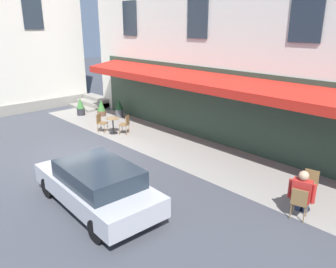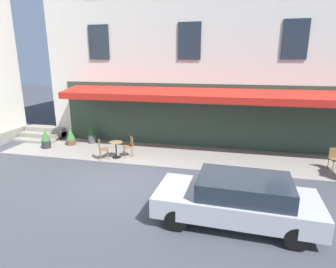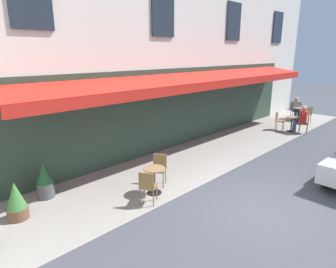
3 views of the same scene
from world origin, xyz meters
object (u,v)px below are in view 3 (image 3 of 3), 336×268
(cafe_chair_wicker_corner_left, at_px, (159,167))
(seated_companion_in_red, at_px, (301,118))
(potted_plant_by_steps, at_px, (16,201))
(potted_plant_under_sign, at_px, (45,181))
(cafe_chair_wicker_by_window, at_px, (279,119))
(cafe_table_streetside, at_px, (154,177))
(cafe_table_near_entrance, at_px, (292,122))
(cafe_table_mid_terrace, at_px, (298,112))
(cafe_chair_wicker_facing_street, at_px, (295,109))
(seated_patron_in_grey, at_px, (296,107))
(cafe_chair_wicker_under_awning, at_px, (148,185))
(cafe_chair_wicker_near_door, at_px, (306,122))
(cafe_chair_wicker_back_row, at_px, (308,113))

(cafe_chair_wicker_corner_left, bearing_deg, seated_companion_in_red, 175.21)
(potted_plant_by_steps, bearing_deg, potted_plant_under_sign, -148.08)
(cafe_chair_wicker_by_window, bearing_deg, cafe_table_streetside, 3.89)
(cafe_table_near_entrance, bearing_deg, seated_companion_in_red, 103.96)
(cafe_table_mid_terrace, relative_size, cafe_chair_wicker_facing_street, 0.82)
(cafe_chair_wicker_facing_street, xyz_separation_m, cafe_chair_wicker_corner_left, (11.98, 0.80, 0.00))
(cafe_table_near_entrance, xyz_separation_m, seated_patron_in_grey, (-3.04, -1.00, 0.21))
(potted_plant_by_steps, height_order, potted_plant_under_sign, potted_plant_under_sign)
(cafe_table_mid_terrace, bearing_deg, cafe_chair_wicker_under_awning, 4.84)
(cafe_chair_wicker_near_door, height_order, cafe_chair_wicker_corner_left, same)
(cafe_chair_wicker_back_row, distance_m, seated_companion_in_red, 2.48)
(cafe_table_mid_terrace, bearing_deg, cafe_table_near_entrance, 14.91)
(cafe_table_near_entrance, distance_m, seated_companion_in_red, 0.47)
(cafe_table_mid_terrace, relative_size, cafe_chair_wicker_back_row, 0.82)
(seated_patron_in_grey, bearing_deg, cafe_chair_wicker_corner_left, 3.18)
(cafe_table_near_entrance, height_order, seated_patron_in_grey, seated_patron_in_grey)
(cafe_chair_wicker_by_window, distance_m, potted_plant_under_sign, 11.46)
(cafe_chair_wicker_by_window, distance_m, cafe_chair_wicker_under_awning, 9.76)
(cafe_chair_wicker_corner_left, bearing_deg, potted_plant_by_steps, -15.25)
(cafe_table_streetside, bearing_deg, cafe_chair_wicker_under_awning, 31.65)
(cafe_table_near_entrance, bearing_deg, potted_plant_under_sign, -9.44)
(cafe_chair_wicker_under_awning, relative_size, potted_plant_by_steps, 0.98)
(cafe_chair_wicker_back_row, height_order, cafe_chair_wicker_corner_left, same)
(cafe_chair_wicker_corner_left, distance_m, potted_plant_by_steps, 3.80)
(cafe_chair_wicker_under_awning, bearing_deg, cafe_chair_wicker_facing_street, -173.55)
(cafe_table_streetside, xyz_separation_m, seated_patron_in_grey, (-12.34, -1.00, 0.21))
(cafe_chair_wicker_by_window, xyz_separation_m, seated_companion_in_red, (-0.23, 1.02, 0.17))
(cafe_chair_wicker_under_awning, bearing_deg, cafe_chair_wicker_by_window, -174.38)
(cafe_table_streetside, bearing_deg, cafe_chair_wicker_back_row, -179.35)
(cafe_chair_wicker_under_awning, bearing_deg, cafe_table_streetside, -148.35)
(cafe_table_mid_terrace, distance_m, potted_plant_by_steps, 15.18)
(cafe_chair_wicker_corner_left, bearing_deg, cafe_chair_wicker_back_row, 178.92)
(cafe_table_near_entrance, xyz_separation_m, cafe_chair_wicker_near_door, (-0.15, 0.61, 0.06))
(cafe_chair_wicker_facing_street, distance_m, seated_companion_in_red, 3.47)
(cafe_chair_wicker_near_door, relative_size, cafe_chair_wicker_under_awning, 1.00)
(cafe_chair_wicker_near_door, bearing_deg, potted_plant_under_sign, -12.22)
(cafe_chair_wicker_near_door, xyz_separation_m, cafe_chair_wicker_under_awning, (9.99, -0.28, 0.00))
(cafe_chair_wicker_corner_left, height_order, seated_patron_in_grey, seated_patron_in_grey)
(cafe_table_streetside, height_order, potted_plant_under_sign, potted_plant_under_sign)
(seated_companion_in_red, relative_size, potted_plant_by_steps, 1.45)
(cafe_chair_wicker_corner_left, height_order, seated_companion_in_red, seated_companion_in_red)
(cafe_chair_wicker_by_window, relative_size, seated_patron_in_grey, 0.70)
(cafe_chair_wicker_near_door, distance_m, cafe_table_mid_terrace, 2.90)
(seated_patron_in_grey, bearing_deg, cafe_chair_wicker_back_row, 59.13)
(cafe_chair_wicker_back_row, bearing_deg, cafe_table_streetside, 0.65)
(cafe_table_near_entrance, relative_size, potted_plant_by_steps, 0.81)
(cafe_chair_wicker_facing_street, height_order, cafe_chair_wicker_corner_left, same)
(cafe_table_mid_terrace, relative_size, seated_patron_in_grey, 0.58)
(cafe_table_streetside, xyz_separation_m, potted_plant_under_sign, (2.21, -1.92, -0.01))
(seated_companion_in_red, bearing_deg, cafe_table_mid_terrace, -156.74)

